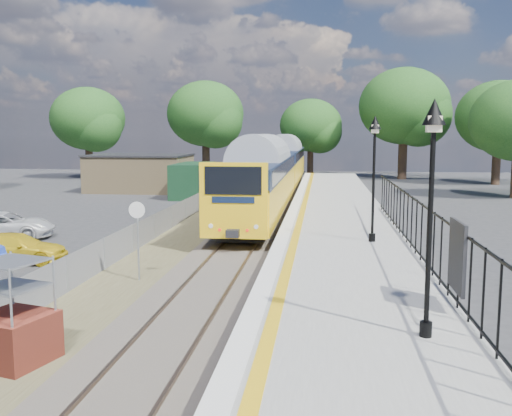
% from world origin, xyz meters
% --- Properties ---
extents(ground, '(120.00, 120.00, 0.00)m').
position_xyz_m(ground, '(0.00, 0.00, 0.00)').
color(ground, '#2D2D30').
rests_on(ground, ground).
extents(track_bed, '(5.90, 80.00, 0.29)m').
position_xyz_m(track_bed, '(-0.47, 9.67, 0.09)').
color(track_bed, '#473F38').
rests_on(track_bed, ground).
extents(platform, '(5.00, 70.00, 0.90)m').
position_xyz_m(platform, '(4.20, 8.00, 0.45)').
color(platform, gray).
rests_on(platform, ground).
extents(platform_edge, '(0.90, 70.00, 0.01)m').
position_xyz_m(platform_edge, '(2.14, 8.00, 0.90)').
color(platform_edge, silver).
rests_on(platform_edge, platform).
extents(victorian_lamp_south, '(0.44, 0.44, 4.60)m').
position_xyz_m(victorian_lamp_south, '(5.50, -4.00, 4.30)').
color(victorian_lamp_south, black).
rests_on(victorian_lamp_south, platform).
extents(victorian_lamp_north, '(0.44, 0.44, 4.60)m').
position_xyz_m(victorian_lamp_north, '(5.30, 6.00, 4.30)').
color(victorian_lamp_north, black).
rests_on(victorian_lamp_north, platform).
extents(palisade_fence, '(0.12, 26.00, 2.00)m').
position_xyz_m(palisade_fence, '(6.55, 2.24, 1.84)').
color(palisade_fence, black).
rests_on(palisade_fence, platform).
extents(wire_fence, '(0.06, 52.00, 1.20)m').
position_xyz_m(wire_fence, '(-4.20, 12.00, 0.60)').
color(wire_fence, '#999EA3').
rests_on(wire_fence, ground).
extents(outbuilding, '(10.80, 10.10, 3.12)m').
position_xyz_m(outbuilding, '(-10.91, 31.21, 1.52)').
color(outbuilding, '#A2885B').
rests_on(outbuilding, ground).
extents(tree_line, '(56.80, 43.80, 11.88)m').
position_xyz_m(tree_line, '(1.40, 42.00, 6.61)').
color(tree_line, '#332319').
rests_on(tree_line, ground).
extents(train, '(2.82, 40.83, 3.51)m').
position_xyz_m(train, '(0.00, 27.26, 2.34)').
color(train, yellow).
rests_on(train, ground).
extents(brick_plinth, '(1.74, 1.74, 2.27)m').
position_xyz_m(brick_plinth, '(-2.94, -4.20, 1.09)').
color(brick_plinth, maroon).
rests_on(brick_plinth, ground).
extents(speed_sign, '(0.54, 0.10, 2.67)m').
position_xyz_m(speed_sign, '(-2.50, 2.64, 1.80)').
color(speed_sign, '#999EA3').
rests_on(speed_sign, ground).
extents(car_yellow, '(3.97, 1.96, 1.11)m').
position_xyz_m(car_yellow, '(-8.01, 4.87, 0.56)').
color(car_yellow, yellow).
rests_on(car_yellow, ground).
extents(car_white, '(4.86, 3.08, 1.25)m').
position_xyz_m(car_white, '(-11.22, 9.52, 0.62)').
color(car_white, silver).
rests_on(car_white, ground).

